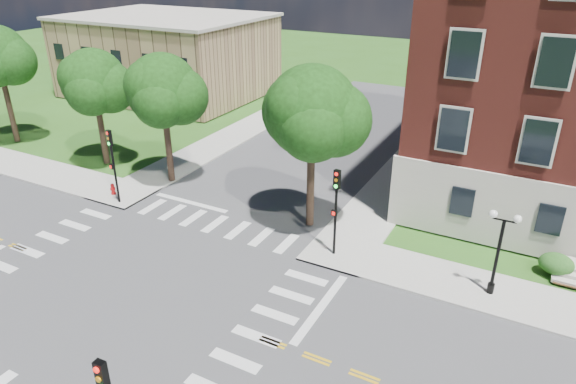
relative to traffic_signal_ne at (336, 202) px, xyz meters
The scene contains 15 objects.
ground 11.01m from the traffic_signal_ne, 135.85° to the right, with size 160.00×160.00×0.00m, color #2C5718.
road_ew 11.01m from the traffic_signal_ne, 135.85° to the right, with size 90.00×12.00×0.01m, color #3D3D3F.
road_ns 11.01m from the traffic_signal_ne, 135.85° to the right, with size 12.00×90.00×0.01m, color #3D3D3F.
sidewalk_ne 11.63m from the traffic_signal_ne, 45.80° to the left, with size 34.00×34.00×0.12m.
sidewalk_nw 24.51m from the traffic_signal_ne, 160.70° to the left, with size 34.00×34.00×0.12m.
crosswalk_east 8.01m from the traffic_signal_ne, 92.84° to the right, with size 2.20×10.20×0.02m, color silver, non-canonical shape.
stop_bar_east 5.53m from the traffic_signal_ne, 74.11° to the right, with size 0.40×5.50×0.00m, color silver.
secondary_building 37.26m from the traffic_signal_ne, 142.53° to the left, with size 20.40×15.40×8.30m.
tree_b 20.79m from the traffic_signal_ne, 169.50° to the left, with size 4.57×4.57×8.48m.
tree_c 14.62m from the traffic_signal_ne, 165.64° to the left, with size 4.71×4.71×8.76m.
tree_d 5.06m from the traffic_signal_ne, 137.35° to the left, with size 5.05×5.05×9.33m.
traffic_signal_ne is the anchor object (origin of this frame).
traffic_signal_nw 14.56m from the traffic_signal_ne, behind, with size 0.37×0.43×4.80m.
twin_lamp_west 7.88m from the traffic_signal_ne, ahead, with size 1.36×0.36×4.23m.
fire_hydrant 15.96m from the traffic_signal_ne, behind, with size 0.35×0.35×0.75m.
Camera 1 is at (16.26, -14.26, 14.74)m, focal length 32.00 mm.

